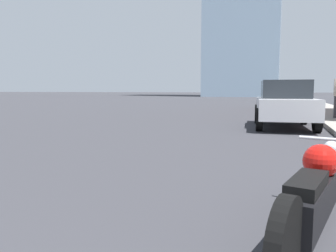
{
  "coord_description": "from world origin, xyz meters",
  "views": [
    {
      "loc": [
        2.78,
        1.49,
        1.26
      ],
      "look_at": [
        1.3,
        5.75,
        0.76
      ],
      "focal_mm": 35.0,
      "sensor_mm": 36.0,
      "label": 1
    }
  ],
  "objects_px": {
    "parked_car_silver": "(284,103)",
    "parked_car_red": "(284,96)",
    "parked_car_green": "(284,93)",
    "parked_car_white": "(281,95)",
    "motorcycle": "(315,192)"
  },
  "relations": [
    {
      "from": "parked_car_silver",
      "to": "motorcycle",
      "type": "bearing_deg",
      "value": -93.71
    },
    {
      "from": "parked_car_silver",
      "to": "parked_car_red",
      "type": "xyz_separation_m",
      "value": [
        0.06,
        11.86,
        0.06
      ]
    },
    {
      "from": "motorcycle",
      "to": "parked_car_red",
      "type": "xyz_separation_m",
      "value": [
        -0.16,
        20.57,
        0.5
      ]
    },
    {
      "from": "parked_car_silver",
      "to": "parked_car_green",
      "type": "xyz_separation_m",
      "value": [
        0.12,
        35.83,
        0.06
      ]
    },
    {
      "from": "parked_car_red",
      "to": "parked_car_green",
      "type": "height_order",
      "value": "parked_car_green"
    },
    {
      "from": "parked_car_red",
      "to": "parked_car_white",
      "type": "bearing_deg",
      "value": 91.43
    },
    {
      "from": "parked_car_white",
      "to": "parked_car_green",
      "type": "height_order",
      "value": "parked_car_green"
    },
    {
      "from": "motorcycle",
      "to": "parked_car_silver",
      "type": "relative_size",
      "value": 0.58
    },
    {
      "from": "parked_car_white",
      "to": "parked_car_red",
      "type": "bearing_deg",
      "value": -87.11
    },
    {
      "from": "parked_car_red",
      "to": "parked_car_green",
      "type": "xyz_separation_m",
      "value": [
        0.06,
        23.98,
        0.0
      ]
    },
    {
      "from": "motorcycle",
      "to": "parked_car_green",
      "type": "xyz_separation_m",
      "value": [
        -0.09,
        44.55,
        0.5
      ]
    },
    {
      "from": "motorcycle",
      "to": "parked_car_green",
      "type": "relative_size",
      "value": 0.52
    },
    {
      "from": "motorcycle",
      "to": "parked_car_green",
      "type": "height_order",
      "value": "parked_car_green"
    },
    {
      "from": "parked_car_silver",
      "to": "parked_car_green",
      "type": "bearing_deg",
      "value": 84.68
    },
    {
      "from": "motorcycle",
      "to": "parked_car_red",
      "type": "height_order",
      "value": "parked_car_red"
    }
  ]
}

